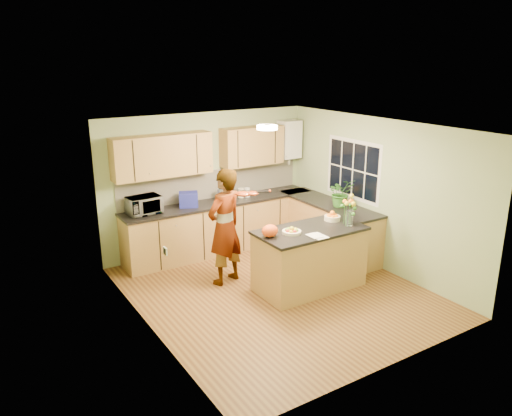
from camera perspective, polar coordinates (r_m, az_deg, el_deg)
floor at (r=7.70m, az=2.40°, el=-9.54°), size 4.50×4.50×0.00m
ceiling at (r=6.95m, az=2.66°, el=9.22°), size 4.00×4.50×0.02m
wall_back at (r=9.09m, az=-5.58°, el=3.01°), size 4.00×0.02×2.50m
wall_front at (r=5.65m, az=15.72°, el=-6.50°), size 4.00×0.02×2.50m
wall_left at (r=6.36m, az=-12.49°, el=-3.56°), size 0.02×4.50×2.50m
wall_right at (r=8.48m, az=13.70°, el=1.57°), size 0.02×4.50×2.50m
back_counter at (r=9.10m, az=-4.03°, el=-2.06°), size 3.64×0.62×0.94m
right_counter at (r=9.10m, az=8.22°, el=-2.19°), size 0.62×2.24×0.94m
splashback at (r=9.14m, az=-4.97°, el=2.77°), size 3.60×0.02×0.52m
upper_cabinets at (r=8.74m, az=-6.22°, el=6.44°), size 3.20×0.34×0.70m
boiler at (r=9.70m, az=3.81°, el=7.84°), size 0.40×0.30×0.86m
window_right at (r=8.82m, az=11.03°, el=4.34°), size 0.01×1.30×1.05m
light_switch at (r=5.82m, az=-10.33°, el=-4.86°), size 0.02×0.09×0.09m
ceiling_lamp at (r=7.20m, az=1.27°, el=9.20°), size 0.30×0.30×0.07m
peninsula_island at (r=7.68m, az=6.13°, el=-5.76°), size 1.66×0.85×0.95m
fruit_dish at (r=7.30m, az=4.10°, el=-2.61°), size 0.28×0.28×0.10m
orange_bowl at (r=7.94m, az=8.71°, el=-0.96°), size 0.25×0.25×0.15m
flower_vase at (r=7.65m, az=10.69°, el=0.45°), size 0.28×0.28×0.52m
orange_bag at (r=7.13m, az=1.60°, el=-2.62°), size 0.27×0.24×0.18m
papers at (r=7.23m, az=7.10°, el=-3.18°), size 0.20×0.27×0.01m
violinist at (r=7.69m, az=-3.58°, el=-2.18°), size 0.77×0.63×1.84m
violin at (r=7.43m, az=-1.49°, el=1.63°), size 0.58×0.50×0.15m
microwave at (r=8.39m, az=-12.69°, el=0.32°), size 0.56×0.40×0.30m
blue_box at (r=8.66m, az=-7.73°, el=0.97°), size 0.38×0.34×0.25m
kettle at (r=8.96m, az=-4.01°, el=1.60°), size 0.16×0.16×0.30m
jar_cream at (r=9.16m, az=-1.73°, el=1.74°), size 0.12×0.12×0.17m
jar_white at (r=9.21m, az=-1.03°, el=1.81°), size 0.11×0.11×0.16m
potted_plant at (r=8.68m, az=9.66°, el=1.73°), size 0.52×0.48×0.49m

